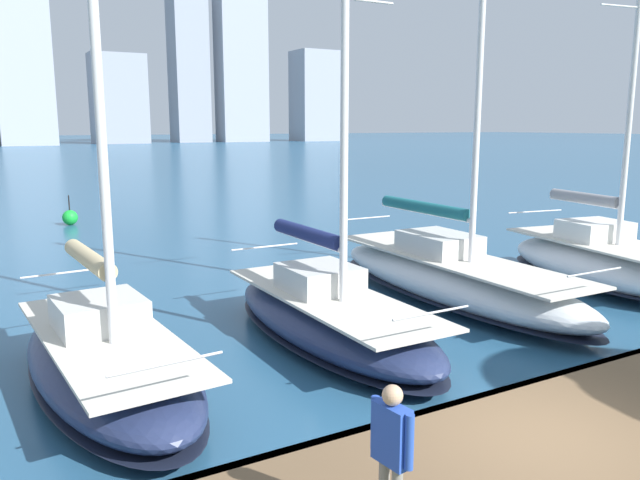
# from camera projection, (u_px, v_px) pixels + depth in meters

# --- Properties ---
(ground_plane) EXTENTS (600.00, 600.00, 0.00)m
(ground_plane) POSITION_uv_depth(u_px,v_px,m) (537.00, 478.00, 8.28)
(ground_plane) COLOR #28567A
(dock_pier) EXTENTS (28.00, 2.80, 0.60)m
(dock_pier) POSITION_uv_depth(u_px,v_px,m) (534.00, 437.00, 8.26)
(dock_pier) COLOR brown
(dock_pier) RESTS_ON ground
(sailboat_grey) EXTENTS (3.86, 7.10, 11.87)m
(sailboat_grey) POSITION_uv_depth(u_px,v_px,m) (602.00, 261.00, 18.05)
(sailboat_grey) COLOR white
(sailboat_grey) RESTS_ON ground
(sailboat_teal) EXTENTS (2.57, 9.41, 12.66)m
(sailboat_teal) POSITION_uv_depth(u_px,v_px,m) (451.00, 275.00, 16.53)
(sailboat_teal) COLOR silver
(sailboat_teal) RESTS_ON ground
(sailboat_navy) EXTENTS (2.50, 7.25, 10.90)m
(sailboat_navy) POSITION_uv_depth(u_px,v_px,m) (329.00, 313.00, 13.34)
(sailboat_navy) COLOR navy
(sailboat_navy) RESTS_ON ground
(sailboat_tan) EXTENTS (2.85, 6.87, 11.80)m
(sailboat_tan) POSITION_uv_depth(u_px,v_px,m) (107.00, 356.00, 10.81)
(sailboat_tan) COLOR navy
(sailboat_tan) RESTS_ON ground
(person_blue_shirt) EXTENTS (0.23, 0.57, 1.55)m
(person_blue_shirt) POSITION_uv_depth(u_px,v_px,m) (391.00, 444.00, 6.12)
(person_blue_shirt) COLOR gray
(person_blue_shirt) RESTS_ON dock_pier
(channel_buoy) EXTENTS (0.70, 0.70, 1.40)m
(channel_buoy) POSITION_uv_depth(u_px,v_px,m) (70.00, 217.00, 29.18)
(channel_buoy) COLOR green
(channel_buoy) RESTS_ON ground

